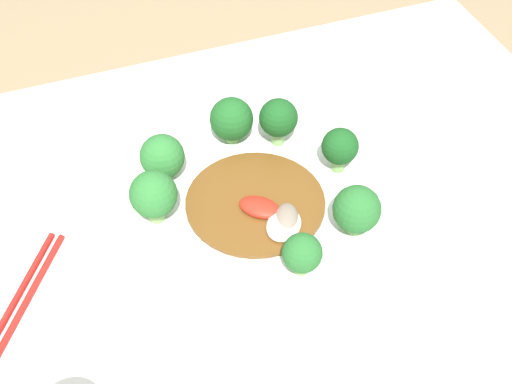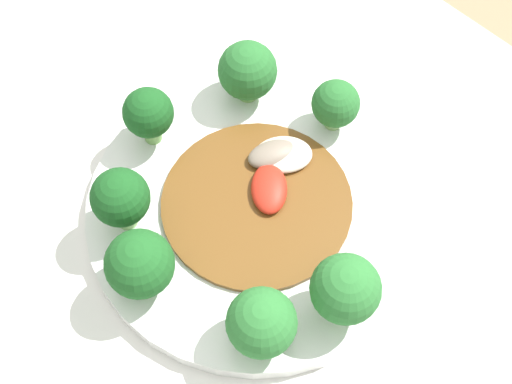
# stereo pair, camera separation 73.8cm
# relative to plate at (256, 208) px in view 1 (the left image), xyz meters

# --- Properties ---
(table) EXTENTS (0.93, 0.65, 0.72)m
(table) POSITION_rel_plate_xyz_m (-0.00, 0.01, -0.37)
(table) COLOR silver
(table) RESTS_ON ground_plane
(plate) EXTENTS (0.29, 0.29, 0.02)m
(plate) POSITION_rel_plate_xyz_m (0.00, 0.00, 0.00)
(plate) COLOR white
(plate) RESTS_ON table
(broccoli_east) EXTENTS (0.04, 0.04, 0.06)m
(broccoli_east) POSITION_rel_plate_xyz_m (0.11, 0.02, 0.04)
(broccoli_east) COLOR #7AAD5B
(broccoli_east) RESTS_ON plate
(broccoli_southeast) EXTENTS (0.05, 0.05, 0.06)m
(broccoli_southeast) POSITION_rel_plate_xyz_m (0.09, -0.08, 0.04)
(broccoli_southeast) COLOR #7AAD5B
(broccoli_southeast) RESTS_ON plate
(broccoli_south) EXTENTS (0.04, 0.04, 0.05)m
(broccoli_south) POSITION_rel_plate_xyz_m (0.01, -0.11, 0.04)
(broccoli_south) COLOR #89B76B
(broccoli_south) RESTS_ON plate
(broccoli_west) EXTENTS (0.05, 0.05, 0.07)m
(broccoli_west) POSITION_rel_plate_xyz_m (-0.11, 0.02, 0.05)
(broccoli_west) COLOR #89B76B
(broccoli_west) RESTS_ON plate
(broccoli_northwest) EXTENTS (0.05, 0.05, 0.06)m
(broccoli_northwest) POSITION_rel_plate_xyz_m (-0.09, 0.08, 0.04)
(broccoli_northwest) COLOR #70A356
(broccoli_northwest) RESTS_ON plate
(broccoli_northeast) EXTENTS (0.05, 0.05, 0.07)m
(broccoli_northeast) POSITION_rel_plate_xyz_m (0.06, 0.09, 0.05)
(broccoli_northeast) COLOR #89B76B
(broccoli_northeast) RESTS_ON plate
(broccoli_north) EXTENTS (0.05, 0.05, 0.06)m
(broccoli_north) POSITION_rel_plate_xyz_m (0.01, 0.11, 0.04)
(broccoli_north) COLOR #7AAD5B
(broccoli_north) RESTS_ON plate
(stirfry_center) EXTENTS (0.16, 0.16, 0.02)m
(stirfry_center) POSITION_rel_plate_xyz_m (0.00, -0.01, 0.01)
(stirfry_center) COLOR brown
(stirfry_center) RESTS_ON plate
(chopsticks) EXTENTS (0.15, 0.22, 0.01)m
(chopsticks) POSITION_rel_plate_xyz_m (-0.30, -0.06, -0.00)
(chopsticks) COLOR red
(chopsticks) RESTS_ON table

